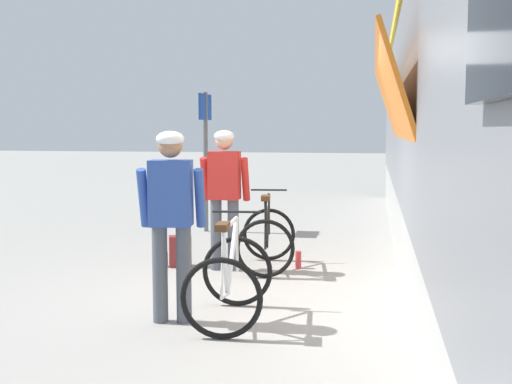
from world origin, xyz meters
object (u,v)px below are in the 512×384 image
cyclist_far_in_blue (171,209)px  backpack_on_platform (180,251)px  water_bottle_near_the_bikes (298,260)px  cyclist_near_in_red (224,187)px  platform_sign_post (205,138)px  bicycle_near_black (267,238)px  bicycle_far_white (230,279)px  water_bottle_by_the_backpack (165,259)px

cyclist_far_in_blue → backpack_on_platform: bearing=105.7°
water_bottle_near_the_bikes → cyclist_far_in_blue: bearing=-109.7°
cyclist_near_in_red → water_bottle_near_the_bikes: 1.33m
cyclist_near_in_red → platform_sign_post: 3.10m
bicycle_near_black → bicycle_far_white: same height
water_bottle_near_the_bikes → bicycle_near_black: bearing=-166.6°
bicycle_near_black → platform_sign_post: bearing=119.5°
cyclist_far_in_blue → backpack_on_platform: size_ratio=4.40×
bicycle_near_black → water_bottle_near_the_bikes: bicycle_near_black is taller
bicycle_far_white → cyclist_far_in_blue: bearing=-168.1°
water_bottle_near_the_bikes → water_bottle_by_the_backpack: water_bottle_near_the_bikes is taller
cyclist_near_in_red → bicycle_far_white: size_ratio=1.57×
bicycle_near_black → platform_sign_post: platform_sign_post is taller
bicycle_far_white → backpack_on_platform: bicycle_far_white is taller
bicycle_far_white → water_bottle_by_the_backpack: size_ratio=5.87×
water_bottle_by_the_backpack → cyclist_far_in_blue: bearing=-69.5°
platform_sign_post → cyclist_far_in_blue: bearing=-78.3°
water_bottle_near_the_bikes → backpack_on_platform: bearing=-173.7°
bicycle_far_white → backpack_on_platform: (-1.16, 2.17, -0.20)m
cyclist_far_in_blue → platform_sign_post: platform_sign_post is taller
cyclist_near_in_red → platform_sign_post: bearing=109.6°
cyclist_far_in_blue → water_bottle_near_the_bikes: 2.77m
water_bottle_near_the_bikes → platform_sign_post: bearing=126.4°
cyclist_near_in_red → bicycle_far_white: cyclist_near_in_red is taller
cyclist_far_in_blue → backpack_on_platform: 2.52m
cyclist_far_in_blue → water_bottle_by_the_backpack: cyclist_far_in_blue is taller
bicycle_far_white → bicycle_near_black: bearing=90.8°
bicycle_near_black → water_bottle_by_the_backpack: bicycle_near_black is taller
backpack_on_platform → cyclist_far_in_blue: bearing=-95.4°
bicycle_near_black → platform_sign_post: size_ratio=0.48×
backpack_on_platform → water_bottle_by_the_backpack: 0.22m
cyclist_near_in_red → backpack_on_platform: bearing=172.0°
water_bottle_by_the_backpack → water_bottle_near_the_bikes: bearing=7.6°
bicycle_near_black → backpack_on_platform: bicycle_near_black is taller
cyclist_far_in_blue → backpack_on_platform: (-0.64, 2.28, -0.85)m
backpack_on_platform → platform_sign_post: platform_sign_post is taller
bicycle_near_black → water_bottle_by_the_backpack: (-1.32, -0.13, -0.31)m
cyclist_far_in_blue → bicycle_near_black: size_ratio=1.54×
bicycle_near_black → platform_sign_post: 3.34m
cyclist_near_in_red → bicycle_far_white: 2.25m
bicycle_far_white → platform_sign_post: (-1.57, 4.96, 1.22)m
bicycle_far_white → water_bottle_by_the_backpack: 2.53m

